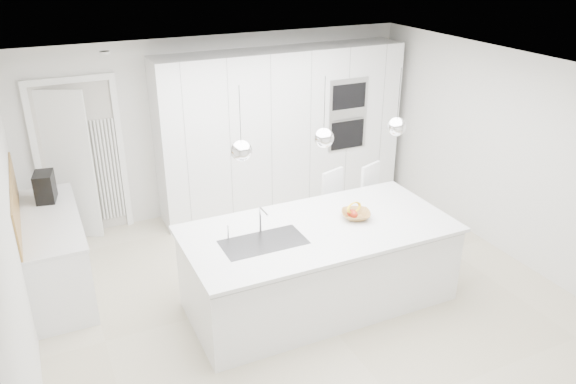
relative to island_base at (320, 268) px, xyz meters
name	(u,v)px	position (x,y,z in m)	size (l,w,h in m)	color
floor	(299,289)	(-0.10, 0.30, -0.43)	(5.50, 5.50, 0.00)	beige
wall_back	(222,125)	(-0.10, 2.80, 0.82)	(5.50, 5.50, 0.00)	silver
wall_left	(14,245)	(-2.85, 0.30, 0.82)	(5.00, 5.00, 0.00)	silver
ceiling	(301,71)	(-0.10, 0.30, 2.07)	(5.50, 5.50, 0.00)	white
tall_cabinets	(282,130)	(0.70, 2.50, 0.72)	(3.60, 0.60, 2.30)	white
oven_stack	(348,115)	(1.60, 2.19, 0.92)	(0.62, 0.04, 1.05)	#A5A5A8
doorway_frame	(81,161)	(-2.05, 2.77, 0.59)	(1.11, 0.08, 2.13)	white
hallway_door	(61,167)	(-2.30, 2.72, 0.57)	(0.82, 0.04, 2.00)	white
radiator	(108,170)	(-1.73, 2.76, 0.42)	(0.32, 0.04, 1.40)	white
left_base_cabinets	(56,255)	(-2.55, 1.50, 0.00)	(0.60, 1.80, 0.86)	white
left_worktop	(49,219)	(-2.55, 1.50, 0.45)	(0.62, 1.82, 0.04)	silver
oak_backsplash	(15,201)	(-2.84, 1.50, 0.72)	(0.02, 1.80, 0.50)	#A67E45
island_base	(320,268)	(0.00, 0.00, 0.00)	(2.80, 1.20, 0.86)	white
island_worktop	(319,229)	(0.00, 0.05, 0.45)	(2.84, 1.40, 0.04)	silver
island_sink	(264,249)	(-0.65, 0.00, 0.39)	(0.84, 0.44, 0.18)	#3F3F42
island_tap	(260,220)	(-0.60, 0.20, 0.62)	(0.02, 0.02, 0.30)	white
pendant_left	(241,151)	(-0.85, 0.00, 1.47)	(0.20, 0.20, 0.20)	white
pendant_mid	(324,138)	(0.00, 0.00, 1.47)	(0.20, 0.20, 0.20)	white
pendant_right	(397,127)	(0.85, 0.00, 1.47)	(0.20, 0.20, 0.20)	white
fruit_bowl	(356,215)	(0.46, 0.07, 0.51)	(0.31, 0.31, 0.08)	#A67E45
espresso_machine	(45,187)	(-2.53, 1.98, 0.64)	(0.20, 0.31, 0.34)	black
bar_stool_left	(337,216)	(0.67, 0.82, 0.11)	(0.36, 0.50, 1.09)	white
bar_stool_right	(375,209)	(1.20, 0.79, 0.11)	(0.36, 0.50, 1.09)	white
apple_a	(354,215)	(0.41, 0.03, 0.54)	(0.08, 0.08, 0.08)	#AB2915
apple_b	(351,213)	(0.40, 0.08, 0.54)	(0.08, 0.08, 0.08)	#AB2915
apple_c	(353,213)	(0.42, 0.08, 0.54)	(0.08, 0.08, 0.08)	#AB2915
apple_extra_3	(354,214)	(0.41, 0.04, 0.54)	(0.08, 0.08, 0.08)	#AB2915
banana_bunch	(354,208)	(0.44, 0.09, 0.59)	(0.23, 0.23, 0.03)	gold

